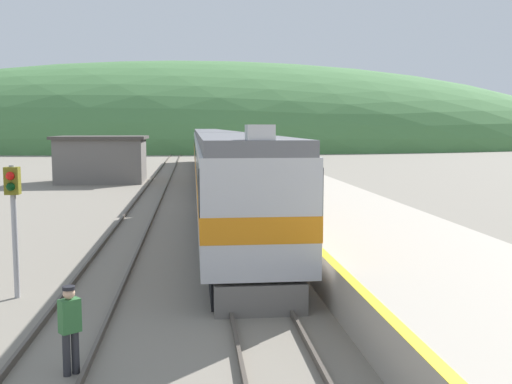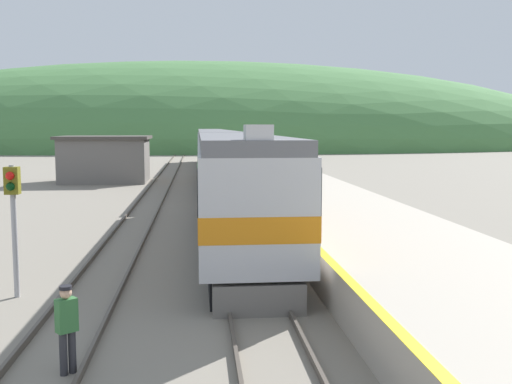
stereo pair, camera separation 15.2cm
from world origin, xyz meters
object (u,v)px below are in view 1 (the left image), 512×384
Objects in this scene: carriage_second at (214,156)px; signal_post_siding at (13,203)px; track_worker at (70,325)px; carriage_third at (207,146)px; express_train_lead_car at (234,184)px.

carriage_second is 6.15× the size of signal_post_siding.
carriage_second is 13.11× the size of track_worker.
signal_post_siding is at bearing -96.95° from carriage_third.
carriage_second reaches higher than signal_post_siding.
carriage_third is (0.00, 43.79, -0.01)m from express_train_lead_car.
carriage_second is 29.16m from signal_post_siding.
express_train_lead_car is 21.45m from carriage_second.
signal_post_siding is at bearing -102.26° from carriage_second.
track_worker is (-3.80, -12.20, -1.35)m from express_train_lead_car.
express_train_lead_car is 43.79m from carriage_third.
carriage_second and carriage_third have the same top height.
express_train_lead_car is 0.90× the size of carriage_second.
express_train_lead_car reaches higher than signal_post_siding.
express_train_lead_car reaches higher than track_worker.
carriage_second is (0.00, 21.45, -0.01)m from express_train_lead_car.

